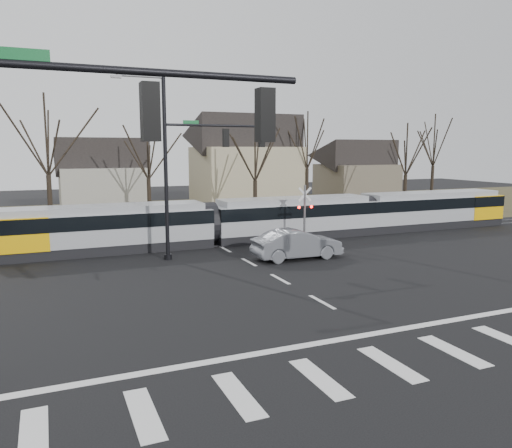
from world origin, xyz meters
name	(u,v)px	position (x,y,z in m)	size (l,w,h in m)	color
ground	(349,317)	(0.00, 0.00, 0.00)	(140.00, 140.00, 0.00)	black
grass_verge	(163,215)	(0.00, 32.00, 0.01)	(140.00, 28.00, 0.01)	#38331E
crosswalk	(423,357)	(0.00, -4.00, 0.01)	(27.00, 2.60, 0.01)	silver
stop_line	(378,333)	(0.00, -1.80, 0.01)	(28.00, 0.35, 0.01)	silver
lane_dashes	(215,244)	(0.00, 16.00, 0.01)	(0.18, 30.00, 0.01)	silver
rail_pair	(216,244)	(0.00, 15.80, 0.03)	(90.00, 1.52, 0.06)	#59595E
tram	(292,216)	(5.72, 16.00, 1.57)	(38.03, 2.82, 2.88)	gray
sedan	(297,244)	(2.90, 9.79, 0.85)	(5.21, 1.88, 1.71)	slate
signal_pole_near_left	(35,181)	(-10.41, -6.00, 5.70)	(9.28, 0.44, 10.20)	black
signal_pole_far	(193,159)	(-2.41, 12.50, 5.70)	(9.28, 0.44, 10.20)	black
rail_crossing_signal	(305,218)	(5.00, 12.79, 1.89)	(1.08, 0.36, 4.00)	#59595B
tree_row	(200,164)	(2.00, 26.00, 5.00)	(59.20, 7.20, 10.00)	black
house_b	(102,173)	(-5.00, 36.00, 3.97)	(8.64, 7.56, 7.65)	gray
house_c	(246,159)	(9.00, 33.00, 5.23)	(10.80, 8.64, 10.10)	gray
house_d	(357,169)	(24.00, 35.00, 3.97)	(8.64, 7.56, 7.65)	brown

